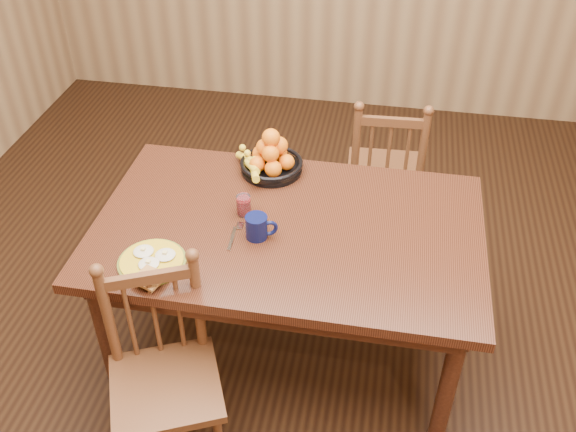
% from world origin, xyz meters
% --- Properties ---
extents(room, '(4.52, 5.02, 2.72)m').
position_xyz_m(room, '(0.00, 0.00, 1.35)').
color(room, black).
rests_on(room, ground).
extents(dining_table, '(1.60, 1.00, 0.75)m').
position_xyz_m(dining_table, '(0.00, 0.00, 0.67)').
color(dining_table, black).
rests_on(dining_table, ground).
extents(chair_far, '(0.43, 0.41, 0.90)m').
position_xyz_m(chair_far, '(0.37, 0.93, 0.44)').
color(chair_far, '#4F2B17').
rests_on(chair_far, ground).
extents(chair_near, '(0.53, 0.52, 0.90)m').
position_xyz_m(chair_near, '(-0.37, -0.60, 0.44)').
color(chair_near, '#4F2B17').
rests_on(chair_near, ground).
extents(breakfast_plate, '(0.26, 0.30, 0.04)m').
position_xyz_m(breakfast_plate, '(-0.47, -0.32, 0.76)').
color(breakfast_plate, '#59601E').
rests_on(breakfast_plate, dining_table).
extents(fork, '(0.04, 0.18, 0.00)m').
position_xyz_m(fork, '(-0.20, -0.10, 0.75)').
color(fork, silver).
rests_on(fork, dining_table).
extents(spoon, '(0.06, 0.16, 0.01)m').
position_xyz_m(spoon, '(-0.45, -0.31, 0.75)').
color(spoon, silver).
rests_on(spoon, dining_table).
extents(coffee_mug, '(0.13, 0.09, 0.10)m').
position_xyz_m(coffee_mug, '(-0.11, -0.09, 0.80)').
color(coffee_mug, '#090E36').
rests_on(coffee_mug, dining_table).
extents(juice_glass, '(0.06, 0.06, 0.09)m').
position_xyz_m(juice_glass, '(-0.20, 0.05, 0.79)').
color(juice_glass, silver).
rests_on(juice_glass, dining_table).
extents(fruit_bowl, '(0.32, 0.32, 0.22)m').
position_xyz_m(fruit_bowl, '(-0.15, 0.38, 0.81)').
color(fruit_bowl, black).
rests_on(fruit_bowl, dining_table).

